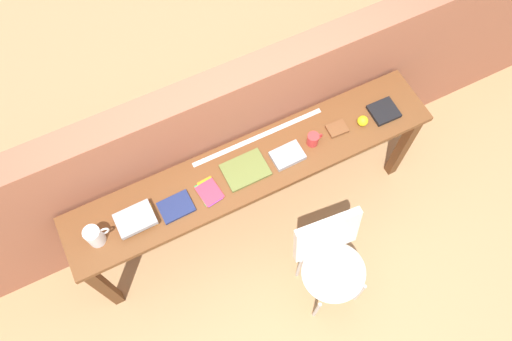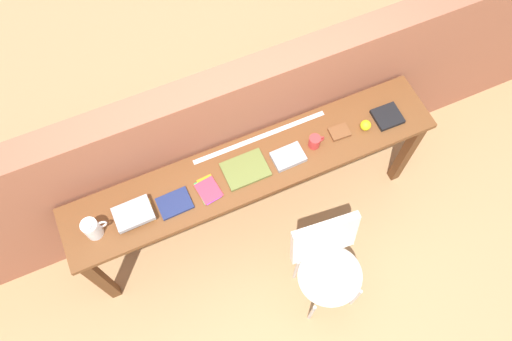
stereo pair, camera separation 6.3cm
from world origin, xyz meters
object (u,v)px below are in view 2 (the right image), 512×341
at_px(mug, 315,142).
at_px(sports_ball_small, 366,125).
at_px(chair_white_moulded, 328,263).
at_px(pamphlet_pile_colourful, 208,190).
at_px(magazine_cycling, 175,203).
at_px(leather_journal_brown, 339,132).
at_px(book_stack_leftmost, 134,214).
at_px(book_repair_rightmost, 387,117).
at_px(book_open_centre, 245,169).
at_px(pitcher_white, 92,229).

distance_m(mug, sports_ball_small, 0.36).
height_order(chair_white_moulded, mug, mug).
distance_m(chair_white_moulded, pamphlet_pile_colourful, 0.93).
xyz_separation_m(magazine_cycling, pamphlet_pile_colourful, (0.22, 0.00, -0.00)).
relative_size(magazine_cycling, mug, 1.85).
relative_size(chair_white_moulded, leather_journal_brown, 6.86).
bearing_deg(leather_journal_brown, mug, -173.42).
bearing_deg(chair_white_moulded, magazine_cycling, 140.35).
bearing_deg(book_stack_leftmost, book_repair_rightmost, -0.23).
height_order(book_stack_leftmost, book_repair_rightmost, book_stack_leftmost).
xyz_separation_m(magazine_cycling, leather_journal_brown, (1.17, 0.04, 0.00)).
bearing_deg(sports_ball_small, book_open_centre, 177.72).
xyz_separation_m(chair_white_moulded, pitcher_white, (-1.28, 0.66, 0.43)).
relative_size(pitcher_white, book_stack_leftmost, 0.78).
distance_m(magazine_cycling, book_repair_rightmost, 1.52).
height_order(leather_journal_brown, book_repair_rightmost, book_repair_rightmost).
relative_size(book_stack_leftmost, pamphlet_pile_colourful, 1.23).
relative_size(magazine_cycling, pamphlet_pile_colourful, 1.06).
distance_m(leather_journal_brown, book_repair_rightmost, 0.35).
bearing_deg(book_repair_rightmost, sports_ball_small, -175.51).
bearing_deg(magazine_cycling, pitcher_white, 176.71).
height_order(sports_ball_small, book_repair_rightmost, sports_ball_small).
xyz_separation_m(book_open_centre, mug, (0.48, -0.01, 0.03)).
relative_size(pamphlet_pile_colourful, mug, 1.74).
relative_size(leather_journal_brown, sports_ball_small, 1.79).
relative_size(pitcher_white, book_open_centre, 0.66).
bearing_deg(chair_white_moulded, sports_ball_small, 49.37).
bearing_deg(mug, book_open_centre, 178.57).
xyz_separation_m(book_open_centre, sports_ball_small, (0.85, -0.03, 0.03)).
height_order(book_stack_leftmost, sports_ball_small, sports_ball_small).
xyz_separation_m(chair_white_moulded, magazine_cycling, (-0.78, 0.65, 0.36)).
relative_size(pitcher_white, sports_ball_small, 2.53).
distance_m(book_open_centre, mug, 0.48).
xyz_separation_m(pitcher_white, mug, (1.47, 0.01, -0.03)).
bearing_deg(pitcher_white, mug, 0.39).
relative_size(magazine_cycling, sports_ball_small, 2.81).
height_order(pamphlet_pile_colourful, sports_ball_small, sports_ball_small).
distance_m(pitcher_white, book_repair_rightmost, 2.02).
relative_size(book_open_centre, book_repair_rightmost, 1.56).
distance_m(pitcher_white, magazine_cycling, 0.50).
distance_m(pamphlet_pile_colourful, book_repair_rightmost, 1.29).
bearing_deg(book_stack_leftmost, mug, 0.20).
distance_m(book_stack_leftmost, magazine_cycling, 0.25).
xyz_separation_m(mug, leather_journal_brown, (0.19, 0.01, -0.03)).
bearing_deg(pitcher_white, leather_journal_brown, 0.78).
bearing_deg(leather_journal_brown, book_repair_rightmost, -1.15).
distance_m(book_stack_leftmost, pamphlet_pile_colourful, 0.47).
bearing_deg(pitcher_white, chair_white_moulded, -27.35).
bearing_deg(book_open_centre, book_stack_leftmost, -179.15).
distance_m(chair_white_moulded, magazine_cycling, 1.08).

